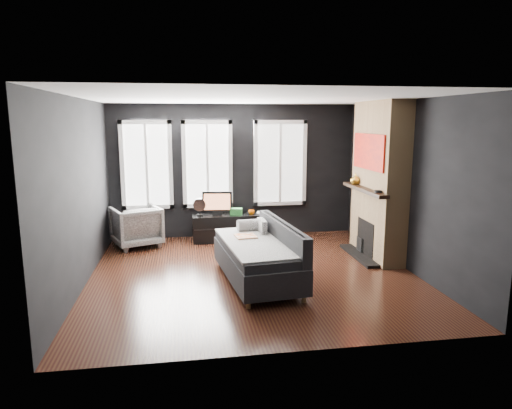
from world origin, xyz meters
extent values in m
plane|color=black|center=(0.00, 0.00, 0.00)|extent=(5.00, 5.00, 0.00)
plane|color=white|center=(0.00, 0.00, 2.70)|extent=(5.00, 5.00, 0.00)
cube|color=black|center=(0.00, 2.50, 1.35)|extent=(5.00, 0.02, 2.70)
cube|color=black|center=(-2.50, 0.00, 1.35)|extent=(0.02, 5.00, 2.70)
cube|color=black|center=(2.50, 0.00, 1.35)|extent=(0.02, 5.00, 2.70)
cube|color=gray|center=(0.18, 0.20, 0.64)|extent=(0.10, 0.37, 0.37)
imported|color=silver|center=(-1.95, 1.95, 0.42)|extent=(1.06, 1.03, 0.85)
imported|color=#C65802|center=(0.29, 2.02, 0.59)|extent=(0.13, 0.11, 0.12)
imported|color=tan|center=(0.42, 2.15, 0.65)|extent=(0.18, 0.06, 0.24)
cube|color=#256A2B|center=(-0.02, 2.06, 0.59)|extent=(0.26, 0.19, 0.13)
imported|color=gold|center=(2.05, 1.05, 1.32)|extent=(0.24, 0.25, 0.19)
cylinder|color=black|center=(2.05, 0.05, 1.25)|extent=(0.16, 0.16, 0.04)
camera|label=1|loc=(-1.03, -6.77, 2.38)|focal=32.00mm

